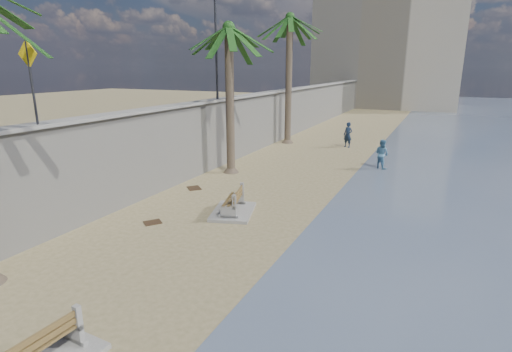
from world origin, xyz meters
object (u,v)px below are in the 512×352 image
(bench_far, at_px, (233,203))
(person_a, at_px, (348,133))
(palm_mid, at_px, (229,29))
(person_b, at_px, (382,152))
(palm_back, at_px, (290,19))
(bench_near, at_px, (36,352))

(bench_far, distance_m, person_a, 14.38)
(palm_mid, distance_m, person_b, 10.03)
(bench_far, xyz_separation_m, palm_back, (-3.26, 14.13, 7.88))
(bench_far, distance_m, person_b, 10.11)
(person_b, bearing_deg, person_a, -27.66)
(bench_near, distance_m, palm_mid, 15.56)
(bench_far, distance_m, palm_mid, 8.84)
(palm_back, distance_m, person_b, 11.37)
(bench_near, distance_m, person_b, 18.10)
(palm_back, bearing_deg, person_b, -33.91)
(palm_back, bearing_deg, bench_far, -77.03)
(bench_near, distance_m, bench_far, 8.51)
(palm_back, xyz_separation_m, person_a, (4.23, 0.20, -7.30))
(bench_far, height_order, person_b, person_b)
(person_a, distance_m, person_b, 5.82)
(palm_mid, bearing_deg, bench_near, -75.35)
(bench_near, relative_size, bench_far, 0.88)
(person_b, bearing_deg, palm_mid, 63.20)
(palm_mid, height_order, person_a, palm_mid)
(bench_far, relative_size, person_a, 1.24)
(bench_near, xyz_separation_m, palm_mid, (-3.57, 13.65, 6.56))
(palm_mid, relative_size, palm_back, 0.85)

